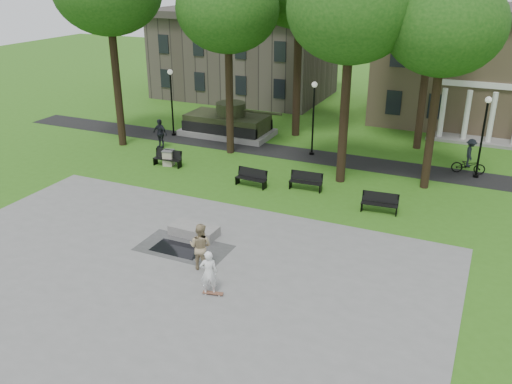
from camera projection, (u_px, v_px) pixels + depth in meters
ground at (215, 231)px, 25.00m from camera, size 120.00×120.00×0.00m
plaza at (153, 284)px, 20.79m from camera, size 22.00×16.00×0.02m
footpath at (303, 155)px, 35.09m from camera, size 44.00×2.60×0.01m
building_right at (490, 65)px, 41.40m from camera, size 17.00×12.00×8.60m
building_left at (245, 56)px, 50.07m from camera, size 15.00×10.00×7.20m
tree_1 at (228, 9)px, 32.09m from camera, size 6.20×6.20×11.63m
tree_2 at (351, 9)px, 27.23m from camera, size 6.60×6.60×12.16m
tree_3 at (445, 26)px, 26.64m from camera, size 6.00×6.00×11.19m
lamp_left at (171, 97)px, 38.06m from camera, size 0.36×0.36×4.73m
lamp_mid at (313, 112)px, 34.08m from camera, size 0.36×0.36×4.73m
lamp_right at (483, 131)px, 30.29m from camera, size 0.36×0.36×4.73m
tank_monument at (228, 123)px, 38.89m from camera, size 7.45×3.40×2.40m
puddle at (177, 249)px, 23.37m from camera, size 2.20×1.20×0.00m
concrete_block at (194, 231)px, 24.49m from camera, size 2.22×1.05×0.45m
skateboard at (213, 294)px, 20.13m from camera, size 0.81×0.37×0.07m
skateboarder at (209, 273)px, 19.87m from camera, size 0.77×0.69×1.78m
friend_watching at (200, 246)px, 21.53m from camera, size 0.99×0.79×1.97m
pedestrian_walker at (160, 133)px, 36.13m from camera, size 1.22×0.66×1.97m
cyclist at (469, 159)px, 31.64m from camera, size 1.95×1.13×2.10m
park_bench_0 at (168, 158)px, 32.99m from camera, size 1.81×0.57×1.00m
park_bench_1 at (252, 177)px, 29.93m from camera, size 1.83×0.64×1.00m
park_bench_2 at (306, 181)px, 29.45m from camera, size 1.82×0.62×1.00m
park_bench_3 at (380, 202)px, 26.75m from camera, size 1.83×0.68×1.00m
trash_bin at (169, 158)px, 33.09m from camera, size 0.79×0.79×0.96m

